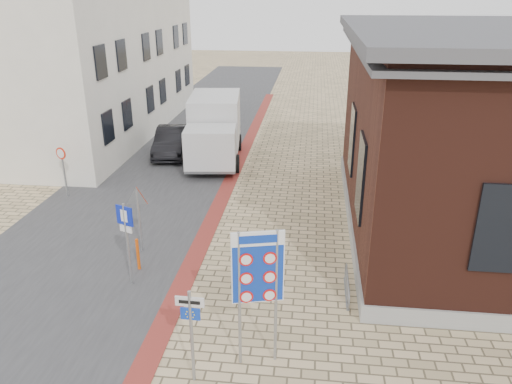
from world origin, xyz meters
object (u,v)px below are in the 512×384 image
at_px(border_sign, 258,270).
at_px(bollard, 138,254).
at_px(parking_sign, 126,230).
at_px(essen_sign, 191,323).
at_px(sedan, 171,141).
at_px(box_truck, 214,129).

xyz_separation_m(border_sign, bollard, (-4.00, 3.54, -1.87)).
height_order(parking_sign, bollard, parking_sign).
bearing_deg(essen_sign, sedan, 108.84).
distance_m(sedan, essen_sign, 16.20).
distance_m(border_sign, essen_sign, 1.76).
distance_m(parking_sign, bollard, 1.45).
distance_m(border_sign, parking_sign, 4.86).
bearing_deg(box_truck, bollard, -98.16).
bearing_deg(parking_sign, border_sign, -12.34).
height_order(border_sign, parking_sign, border_sign).
relative_size(border_sign, parking_sign, 1.31).
xyz_separation_m(sedan, box_truck, (2.35, -0.60, 0.88)).
height_order(essen_sign, bollard, essen_sign).
bearing_deg(bollard, parking_sign, -86.48).
xyz_separation_m(essen_sign, bollard, (-2.70, 4.30, -0.96)).
bearing_deg(border_sign, sedan, 98.52).
relative_size(sedan, parking_sign, 1.66).
bearing_deg(bollard, box_truck, 88.49).
height_order(box_truck, bollard, box_truck).
relative_size(sedan, bollard, 4.07).
bearing_deg(bollard, border_sign, -41.54).
xyz_separation_m(box_truck, bollard, (-0.28, -10.56, -1.06)).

